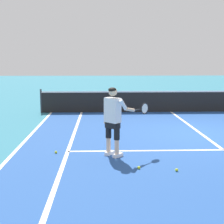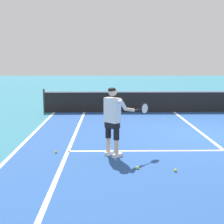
% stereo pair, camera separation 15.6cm
% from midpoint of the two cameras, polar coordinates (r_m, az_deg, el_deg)
% --- Properties ---
extents(ground_plane, '(80.00, 80.00, 0.00)m').
position_cam_midpoint_polar(ground_plane, '(10.81, 15.10, -3.77)').
color(ground_plane, teal).
extents(court_inner_surface, '(10.98, 10.86, 0.00)m').
position_cam_midpoint_polar(court_inner_surface, '(10.15, 16.28, -4.64)').
color(court_inner_surface, '#234C93').
rests_on(court_inner_surface, ground).
extents(line_service, '(8.23, 0.10, 0.01)m').
position_cam_midpoint_polar(line_service, '(9.08, 18.59, -6.35)').
color(line_service, white).
rests_on(line_service, ground).
extents(line_centre_service, '(0.10, 6.40, 0.01)m').
position_cam_midpoint_polar(line_centre_service, '(12.04, 13.27, -2.37)').
color(line_centre_service, white).
rests_on(line_centre_service, ground).
extents(line_singles_left, '(0.10, 10.46, 0.01)m').
position_cam_midpoint_polar(line_singles_left, '(9.68, -7.61, -5.00)').
color(line_singles_left, white).
rests_on(line_singles_left, ground).
extents(line_doubles_left, '(0.10, 10.46, 0.01)m').
position_cam_midpoint_polar(line_doubles_left, '(9.91, -15.57, -4.93)').
color(line_doubles_left, white).
rests_on(line_doubles_left, ground).
extents(tennis_net, '(11.96, 0.08, 1.07)m').
position_cam_midpoint_polar(tennis_net, '(15.03, 10.14, 1.90)').
color(tennis_net, '#333338').
rests_on(tennis_net, ground).
extents(tennis_player, '(1.16, 0.73, 1.71)m').
position_cam_midpoint_polar(tennis_player, '(7.85, -0.28, -0.89)').
color(tennis_player, white).
rests_on(tennis_player, ground).
extents(tennis_ball_near_feet, '(0.07, 0.07, 0.07)m').
position_cam_midpoint_polar(tennis_ball_near_feet, '(7.13, 10.74, -10.03)').
color(tennis_ball_near_feet, '#CCE02D').
rests_on(tennis_ball_near_feet, ground).
extents(tennis_ball_by_baseline, '(0.07, 0.07, 0.07)m').
position_cam_midpoint_polar(tennis_ball_by_baseline, '(8.44, -10.41, -6.99)').
color(tennis_ball_by_baseline, '#CCE02D').
rests_on(tennis_ball_by_baseline, ground).
extents(tennis_ball_mid_court, '(0.07, 0.07, 0.07)m').
position_cam_midpoint_polar(tennis_ball_mid_court, '(7.17, 4.14, -9.78)').
color(tennis_ball_mid_court, '#CCE02D').
rests_on(tennis_ball_mid_court, ground).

